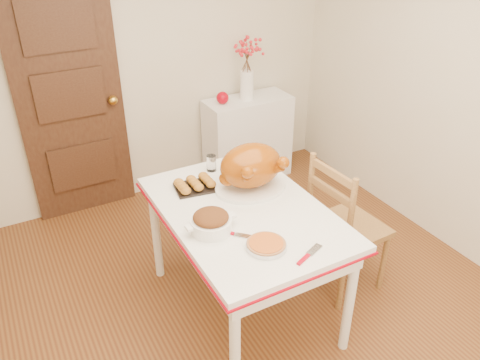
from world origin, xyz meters
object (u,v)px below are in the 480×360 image
sideboard (248,139)px  kitchen_table (244,261)px  pumpkin_pie (266,244)px  turkey_platter (251,168)px  chair_oak (348,225)px

sideboard → kitchen_table: size_ratio=0.61×
kitchen_table → pumpkin_pie: pumpkin_pie is taller
kitchen_table → sideboard: bearing=59.7°
sideboard → kitchen_table: 1.87m
kitchen_table → pumpkin_pie: 0.59m
kitchen_table → pumpkin_pie: bearing=-101.5°
sideboard → turkey_platter: 1.72m
kitchen_table → pumpkin_pie: size_ratio=6.15×
turkey_platter → chair_oak: bearing=-48.4°
chair_oak → turkey_platter: (-0.60, 0.32, 0.45)m
turkey_platter → sideboard: bearing=40.6°
kitchen_table → turkey_platter: bearing=50.9°
kitchen_table → turkey_platter: (0.16, 0.20, 0.56)m
chair_oak → pumpkin_pie: (-0.84, -0.27, 0.32)m
turkey_platter → kitchen_table: bearing=-149.7°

